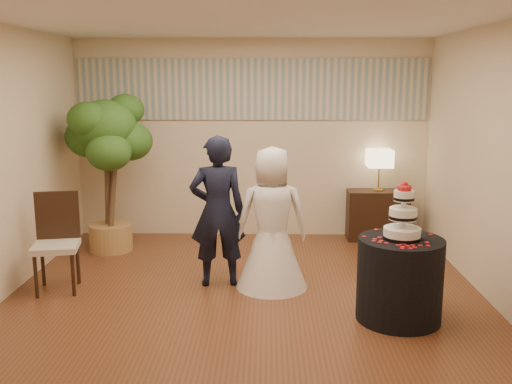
{
  "coord_description": "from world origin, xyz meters",
  "views": [
    {
      "loc": [
        0.23,
        -5.61,
        2.25
      ],
      "look_at": [
        0.1,
        0.4,
        1.05
      ],
      "focal_mm": 40.0,
      "sensor_mm": 36.0,
      "label": 1
    }
  ],
  "objects_px": {
    "wedding_cake": "(403,210)",
    "side_chair": "(56,244)",
    "bride": "(272,218)",
    "table_lamp": "(379,170)",
    "groom": "(218,211)",
    "cake_table": "(400,279)",
    "console": "(377,215)",
    "ficus_tree": "(108,173)"
  },
  "relations": [
    {
      "from": "wedding_cake",
      "to": "side_chair",
      "type": "distance_m",
      "value": 3.6
    },
    {
      "from": "bride",
      "to": "table_lamp",
      "type": "xyz_separation_m",
      "value": [
        1.51,
        1.92,
        0.22
      ]
    },
    {
      "from": "groom",
      "to": "bride",
      "type": "xyz_separation_m",
      "value": [
        0.59,
        -0.07,
        -0.05
      ]
    },
    {
      "from": "groom",
      "to": "cake_table",
      "type": "distance_m",
      "value": 2.05
    },
    {
      "from": "cake_table",
      "to": "console",
      "type": "xyz_separation_m",
      "value": [
        0.31,
        2.76,
        -0.04
      ]
    },
    {
      "from": "cake_table",
      "to": "table_lamp",
      "type": "height_order",
      "value": "table_lamp"
    },
    {
      "from": "table_lamp",
      "to": "ficus_tree",
      "type": "bearing_deg",
      "value": -170.35
    },
    {
      "from": "cake_table",
      "to": "table_lamp",
      "type": "relative_size",
      "value": 1.37
    },
    {
      "from": "groom",
      "to": "side_chair",
      "type": "distance_m",
      "value": 1.75
    },
    {
      "from": "bride",
      "to": "table_lamp",
      "type": "relative_size",
      "value": 2.68
    },
    {
      "from": "cake_table",
      "to": "side_chair",
      "type": "distance_m",
      "value": 3.56
    },
    {
      "from": "groom",
      "to": "bride",
      "type": "height_order",
      "value": "groom"
    },
    {
      "from": "console",
      "to": "side_chair",
      "type": "relative_size",
      "value": 0.8
    },
    {
      "from": "bride",
      "to": "cake_table",
      "type": "distance_m",
      "value": 1.51
    },
    {
      "from": "console",
      "to": "side_chair",
      "type": "distance_m",
      "value": 4.35
    },
    {
      "from": "ficus_tree",
      "to": "wedding_cake",
      "type": "bearing_deg",
      "value": -32.8
    },
    {
      "from": "bride",
      "to": "console",
      "type": "xyz_separation_m",
      "value": [
        1.51,
        1.92,
        -0.42
      ]
    },
    {
      "from": "wedding_cake",
      "to": "side_chair",
      "type": "xyz_separation_m",
      "value": [
        -3.5,
        0.67,
        -0.54
      ]
    },
    {
      "from": "groom",
      "to": "table_lamp",
      "type": "relative_size",
      "value": 2.87
    },
    {
      "from": "wedding_cake",
      "to": "side_chair",
      "type": "relative_size",
      "value": 0.52
    },
    {
      "from": "wedding_cake",
      "to": "ficus_tree",
      "type": "distance_m",
      "value": 3.96
    },
    {
      "from": "bride",
      "to": "console",
      "type": "bearing_deg",
      "value": -131.38
    },
    {
      "from": "bride",
      "to": "cake_table",
      "type": "bearing_deg",
      "value": 141.64
    },
    {
      "from": "bride",
      "to": "side_chair",
      "type": "bearing_deg",
      "value": 0.93
    },
    {
      "from": "bride",
      "to": "side_chair",
      "type": "distance_m",
      "value": 2.32
    },
    {
      "from": "table_lamp",
      "to": "side_chair",
      "type": "distance_m",
      "value": 4.37
    },
    {
      "from": "table_lamp",
      "to": "wedding_cake",
      "type": "bearing_deg",
      "value": -96.38
    },
    {
      "from": "console",
      "to": "table_lamp",
      "type": "relative_size",
      "value": 1.45
    },
    {
      "from": "bride",
      "to": "wedding_cake",
      "type": "height_order",
      "value": "bride"
    },
    {
      "from": "groom",
      "to": "ficus_tree",
      "type": "distance_m",
      "value": 1.98
    },
    {
      "from": "cake_table",
      "to": "groom",
      "type": "bearing_deg",
      "value": 153.12
    },
    {
      "from": "console",
      "to": "side_chair",
      "type": "xyz_separation_m",
      "value": [
        -3.81,
        -2.09,
        0.17
      ]
    },
    {
      "from": "ficus_tree",
      "to": "side_chair",
      "type": "relative_size",
      "value": 2.0
    },
    {
      "from": "groom",
      "to": "cake_table",
      "type": "bearing_deg",
      "value": 144.34
    },
    {
      "from": "groom",
      "to": "bride",
      "type": "bearing_deg",
      "value": 164.76
    },
    {
      "from": "console",
      "to": "groom",
      "type": "bearing_deg",
      "value": -138.08
    },
    {
      "from": "console",
      "to": "ficus_tree",
      "type": "relative_size",
      "value": 0.4
    },
    {
      "from": "table_lamp",
      "to": "ficus_tree",
      "type": "distance_m",
      "value": 3.69
    },
    {
      "from": "table_lamp",
      "to": "side_chair",
      "type": "bearing_deg",
      "value": -151.21
    },
    {
      "from": "bride",
      "to": "side_chair",
      "type": "xyz_separation_m",
      "value": [
        -2.3,
        -0.17,
        -0.25
      ]
    },
    {
      "from": "cake_table",
      "to": "console",
      "type": "height_order",
      "value": "cake_table"
    },
    {
      "from": "wedding_cake",
      "to": "side_chair",
      "type": "bearing_deg",
      "value": 169.16
    }
  ]
}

